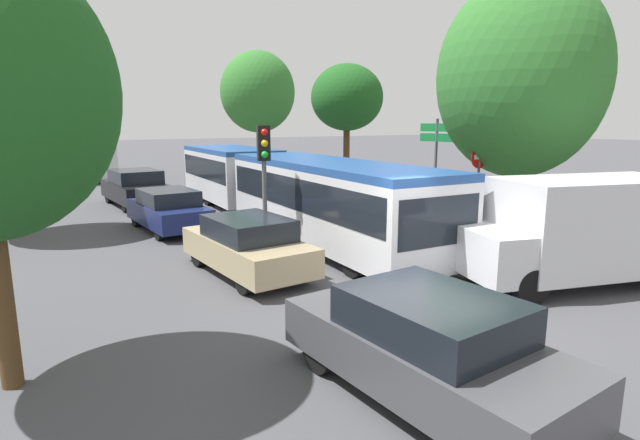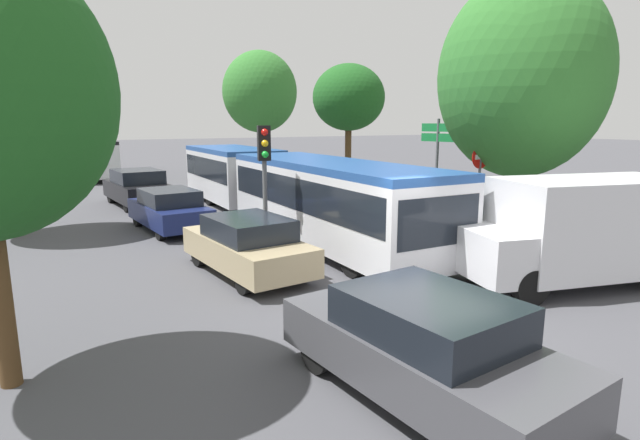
% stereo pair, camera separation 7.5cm
% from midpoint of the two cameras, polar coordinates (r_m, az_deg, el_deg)
% --- Properties ---
extents(ground_plane, '(200.00, 200.00, 0.00)m').
position_cam_midpoint_polar(ground_plane, '(9.36, 10.17, -10.91)').
color(ground_plane, '#47474C').
extents(articulated_bus, '(3.24, 16.31, 2.41)m').
position_cam_midpoint_polar(articulated_bus, '(17.26, -4.80, 4.12)').
color(articulated_bus, silver).
rests_on(articulated_bus, ground).
extents(city_bus_rear, '(3.09, 11.22, 2.39)m').
position_cam_midpoint_polar(city_bus_rear, '(36.33, -25.10, 6.77)').
color(city_bus_rear, silver).
rests_on(city_bus_rear, ground).
extents(queued_car_graphite, '(1.94, 4.10, 1.39)m').
position_cam_midpoint_polar(queued_car_graphite, '(6.63, 11.67, -13.87)').
color(queued_car_graphite, '#47474C').
rests_on(queued_car_graphite, ground).
extents(queued_car_tan, '(1.88, 3.99, 1.35)m').
position_cam_midpoint_polar(queued_car_tan, '(11.66, -8.47, -2.88)').
color(queued_car_tan, tan).
rests_on(queued_car_tan, ground).
extents(queued_car_navy, '(1.88, 3.98, 1.35)m').
position_cam_midpoint_polar(queued_car_navy, '(16.94, -17.08, 1.13)').
color(queued_car_navy, navy).
rests_on(queued_car_navy, ground).
extents(queued_car_black, '(2.13, 4.50, 1.53)m').
position_cam_midpoint_polar(queued_car_black, '(22.42, -20.39, 3.49)').
color(queued_car_black, black).
rests_on(queued_car_black, ground).
extents(white_van, '(5.35, 3.27, 2.31)m').
position_cam_midpoint_polar(white_van, '(12.11, 27.59, -0.82)').
color(white_van, silver).
rests_on(white_van, ground).
extents(traffic_light, '(0.37, 0.39, 3.40)m').
position_cam_midpoint_polar(traffic_light, '(13.09, -6.58, 6.74)').
color(traffic_light, '#56595E').
rests_on(traffic_light, ground).
extents(no_entry_sign, '(0.70, 0.08, 2.82)m').
position_cam_midpoint_polar(no_entry_sign, '(15.71, 17.52, 4.74)').
color(no_entry_sign, '#56595E').
rests_on(no_entry_sign, ground).
extents(direction_sign_post, '(0.26, 1.39, 3.60)m').
position_cam_midpoint_polar(direction_sign_post, '(17.95, 13.01, 7.88)').
color(direction_sign_post, '#56595E').
rests_on(direction_sign_post, ground).
extents(tree_left_mid, '(3.90, 3.90, 6.00)m').
position_cam_midpoint_polar(tree_left_mid, '(17.96, -32.87, 11.17)').
color(tree_left_mid, '#51381E').
rests_on(tree_left_mid, ground).
extents(tree_right_near, '(4.99, 4.99, 7.83)m').
position_cam_midpoint_polar(tree_right_near, '(16.69, 21.88, 14.92)').
color(tree_right_near, '#51381E').
rests_on(tree_right_near, ground).
extents(tree_right_mid, '(3.40, 3.40, 6.18)m').
position_cam_midpoint_polar(tree_right_mid, '(24.21, 3.01, 13.76)').
color(tree_right_mid, '#51381E').
rests_on(tree_right_mid, ground).
extents(tree_right_far, '(4.59, 4.59, 7.81)m').
position_cam_midpoint_polar(tree_right_far, '(32.03, -7.21, 14.32)').
color(tree_right_far, '#51381E').
rests_on(tree_right_far, ground).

